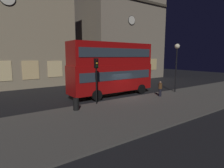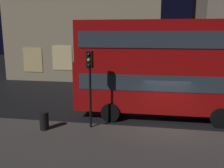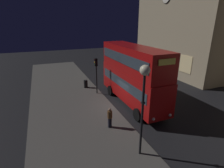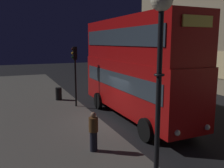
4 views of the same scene
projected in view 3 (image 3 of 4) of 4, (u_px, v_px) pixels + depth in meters
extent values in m
plane|color=black|center=(121.00, 106.00, 17.50)|extent=(80.00, 80.00, 0.00)
cube|color=#4C4944|center=(75.00, 114.00, 15.91)|extent=(44.00, 7.63, 0.12)
cube|color=tan|center=(186.00, 18.00, 27.37)|extent=(16.35, 7.23, 16.74)
cube|color=#E5C67F|center=(146.00, 55.00, 32.41)|extent=(2.09, 0.06, 2.52)
cube|color=#F9E09E|center=(157.00, 56.00, 29.45)|extent=(2.09, 0.06, 2.51)
cube|color=#F2D18C|center=(170.00, 60.00, 26.60)|extent=(2.09, 0.06, 2.46)
cube|color=#F9E09E|center=(186.00, 64.00, 23.72)|extent=(2.09, 0.06, 2.28)
cube|color=#9E0C0C|center=(132.00, 84.00, 17.73)|extent=(9.82, 2.54, 2.87)
cube|color=#9E0C0C|center=(133.00, 59.00, 16.87)|extent=(9.62, 2.48, 2.34)
cube|color=#2D3842|center=(132.00, 81.00, 17.61)|extent=(9.04, 2.58, 0.90)
cube|color=#2D3842|center=(133.00, 57.00, 16.83)|extent=(9.04, 2.58, 0.90)
cube|color=#F2D84C|center=(167.00, 62.00, 12.44)|extent=(0.10, 1.45, 0.44)
sphere|color=white|center=(170.00, 115.00, 14.09)|extent=(0.24, 0.24, 0.24)
sphere|color=white|center=(153.00, 119.00, 13.52)|extent=(0.24, 0.24, 0.24)
cylinder|color=black|center=(162.00, 109.00, 15.76)|extent=(1.09, 0.25, 1.09)
cylinder|color=black|center=(137.00, 115.00, 14.85)|extent=(1.09, 0.25, 1.09)
cylinder|color=black|center=(130.00, 87.00, 21.00)|extent=(1.09, 0.25, 1.09)
cylinder|color=black|center=(110.00, 90.00, 20.09)|extent=(1.09, 0.25, 1.09)
cylinder|color=black|center=(97.00, 80.00, 19.96)|extent=(0.12, 0.12, 3.18)
cube|color=black|center=(96.00, 62.00, 19.30)|extent=(0.34, 0.28, 0.85)
sphere|color=black|center=(95.00, 60.00, 19.17)|extent=(0.17, 0.17, 0.17)
sphere|color=orange|center=(95.00, 62.00, 19.25)|extent=(0.17, 0.17, 0.17)
sphere|color=black|center=(95.00, 65.00, 19.34)|extent=(0.17, 0.17, 0.17)
cylinder|color=black|center=(142.00, 117.00, 10.26)|extent=(0.14, 0.14, 5.09)
torus|color=black|center=(143.00, 103.00, 9.95)|extent=(0.28, 0.28, 0.06)
sphere|color=#F9EFC6|center=(145.00, 70.00, 9.33)|extent=(0.57, 0.57, 0.57)
cylinder|color=black|center=(110.00, 122.00, 13.75)|extent=(0.30, 0.30, 0.81)
cylinder|color=#513319|center=(110.00, 114.00, 13.52)|extent=(0.37, 0.37, 0.58)
sphere|color=#8C664C|center=(110.00, 110.00, 13.39)|extent=(0.22, 0.22, 0.22)
cylinder|color=black|center=(86.00, 84.00, 22.08)|extent=(0.47, 0.47, 0.94)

